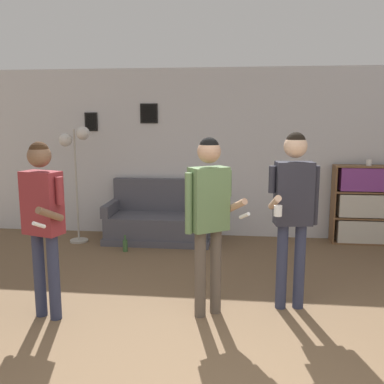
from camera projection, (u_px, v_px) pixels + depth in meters
name	position (u px, v px, depth m)	size (l,w,h in m)	color
wall_back	(226.00, 154.00, 6.89)	(8.79, 0.08, 2.70)	silver
couch	(159.00, 221.00, 6.78)	(1.64, 0.80, 0.94)	#4C4C56
bookshelf	(362.00, 205.00, 6.56)	(0.90, 0.30, 1.21)	brown
floor_lamp	(75.00, 152.00, 6.49)	(0.48, 0.28, 1.80)	#ADA89E
person_player_foreground_left	(42.00, 212.00, 4.00)	(0.48, 0.55, 1.71)	#2D334C
person_player_foreground_center	(209.00, 207.00, 4.06)	(0.61, 0.37, 1.75)	brown
person_watcher_holding_cup	(293.00, 201.00, 4.20)	(0.50, 0.48, 1.79)	#2D334C
bottle_on_floor	(125.00, 245.00, 6.22)	(0.07, 0.07, 0.24)	#3D6638
drinking_cup	(369.00, 162.00, 6.45)	(0.08, 0.08, 0.09)	white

